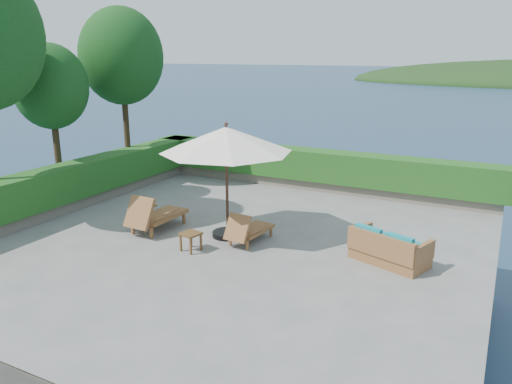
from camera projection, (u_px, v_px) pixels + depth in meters
The scene contains 14 objects.
ground at pixel (231, 240), 12.47m from camera, with size 12.00×12.00×0.00m, color gray.
foundation at pixel (232, 297), 12.88m from camera, with size 12.00×12.00×3.00m, color #5A5247.
ocean at pixel (232, 346), 13.27m from camera, with size 600.00×600.00×0.00m, color #17274A.
planter_wall_far at pixel (312, 183), 17.21m from camera, with size 12.00×0.60×0.36m, color slate.
planter_wall_left at pixel (68, 204), 14.89m from camera, with size 0.60×12.00×0.36m, color slate.
hedge_far at pixel (312, 164), 17.03m from camera, with size 12.40×0.90×1.00m, color #1B4B15.
hedge_left at pixel (66, 182), 14.71m from camera, with size 0.90×12.40×1.00m, color #1B4B15.
tree_mid at pixel (50, 87), 14.76m from camera, with size 2.20×2.20×4.83m.
tree_far at pixel (121, 57), 16.67m from camera, with size 2.80×2.80×6.03m.
patio_umbrella at pixel (226, 141), 12.10m from camera, with size 3.76×3.76×2.92m.
lounge_left at pixel (154, 215), 13.06m from camera, with size 0.86×1.82×1.04m.
lounge_right at pixel (248, 229), 12.23m from camera, with size 0.74×1.50×0.84m.
side_table at pixel (191, 236), 11.72m from camera, with size 0.50×0.50×0.45m.
wicker_loveseat at pixel (388, 250), 11.03m from camera, with size 1.87×1.37×0.83m.
Camera 1 is at (5.91, -10.10, 4.52)m, focal length 35.00 mm.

